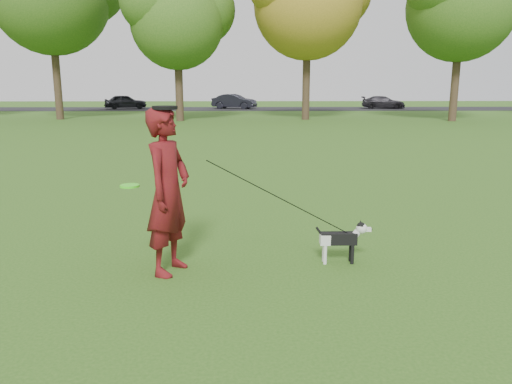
{
  "coord_description": "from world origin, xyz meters",
  "views": [
    {
      "loc": [
        0.07,
        -6.09,
        2.34
      ],
      "look_at": [
        0.21,
        0.23,
        0.95
      ],
      "focal_mm": 35.0,
      "sensor_mm": 36.0,
      "label": 1
    }
  ],
  "objects_px": {
    "car_mid": "(234,101)",
    "man": "(168,192)",
    "car_right": "(383,102)",
    "car_left": "(125,102)",
    "dog": "(343,237)"
  },
  "relations": [
    {
      "from": "car_mid",
      "to": "man",
      "type": "bearing_deg",
      "value": -161.13
    },
    {
      "from": "man",
      "to": "car_right",
      "type": "distance_m",
      "value": 42.36
    },
    {
      "from": "man",
      "to": "car_mid",
      "type": "relative_size",
      "value": 0.52
    },
    {
      "from": "man",
      "to": "car_left",
      "type": "height_order",
      "value": "man"
    },
    {
      "from": "man",
      "to": "dog",
      "type": "relative_size",
      "value": 2.75
    },
    {
      "from": "man",
      "to": "dog",
      "type": "xyz_separation_m",
      "value": [
        2.23,
        0.26,
        -0.68
      ]
    },
    {
      "from": "car_left",
      "to": "car_mid",
      "type": "relative_size",
      "value": 0.94
    },
    {
      "from": "man",
      "to": "car_left",
      "type": "xyz_separation_m",
      "value": [
        -9.89,
        40.1,
        -0.37
      ]
    },
    {
      "from": "car_left",
      "to": "car_right",
      "type": "distance_m",
      "value": 23.51
    },
    {
      "from": "dog",
      "to": "car_left",
      "type": "relative_size",
      "value": 0.2
    },
    {
      "from": "car_left",
      "to": "car_right",
      "type": "relative_size",
      "value": 0.96
    },
    {
      "from": "man",
      "to": "dog",
      "type": "distance_m",
      "value": 2.35
    },
    {
      "from": "man",
      "to": "dog",
      "type": "bearing_deg",
      "value": -63.45
    },
    {
      "from": "dog",
      "to": "car_right",
      "type": "bearing_deg",
      "value": 74.04
    },
    {
      "from": "dog",
      "to": "car_right",
      "type": "distance_m",
      "value": 41.44
    }
  ]
}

